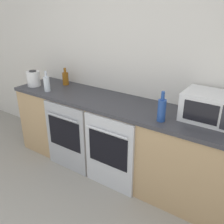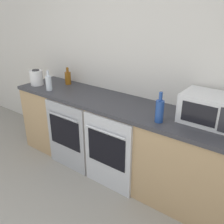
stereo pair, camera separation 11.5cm
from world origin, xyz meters
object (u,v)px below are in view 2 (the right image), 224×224
(bottle_amber, at_px, (68,78))
(oven_left, at_px, (66,137))
(oven_right, at_px, (107,154))
(kettle, at_px, (37,78))
(bottle_blue, at_px, (160,110))
(bottle_clear, at_px, (49,83))
(microwave, at_px, (210,109))

(bottle_amber, bearing_deg, oven_left, -49.77)
(oven_right, bearing_deg, kettle, 171.26)
(bottle_blue, bearing_deg, bottle_clear, 179.94)
(oven_right, distance_m, kettle, 1.46)
(microwave, bearing_deg, oven_right, -154.36)
(kettle, bearing_deg, bottle_blue, -1.74)
(oven_right, distance_m, bottle_blue, 0.77)
(oven_left, relative_size, oven_right, 1.00)
(oven_left, relative_size, kettle, 4.13)
(oven_left, xyz_separation_m, microwave, (1.47, 0.41, 0.59))
(kettle, bearing_deg, microwave, 5.36)
(oven_left, distance_m, bottle_clear, 0.71)
(bottle_amber, bearing_deg, bottle_blue, -12.13)
(microwave, bearing_deg, bottle_amber, 178.03)
(oven_right, relative_size, bottle_clear, 3.35)
(microwave, relative_size, bottle_clear, 1.97)
(oven_left, bearing_deg, microwave, 15.52)
(bottle_amber, relative_size, kettle, 1.10)
(bottle_blue, bearing_deg, bottle_amber, 167.87)
(oven_right, bearing_deg, oven_left, 180.00)
(bottle_clear, bearing_deg, oven_right, -8.40)
(oven_left, xyz_separation_m, oven_right, (0.62, 0.00, 0.00))
(bottle_amber, xyz_separation_m, kettle, (-0.31, -0.27, 0.01))
(bottle_amber, height_order, kettle, bottle_amber)
(bottle_amber, bearing_deg, oven_right, -24.87)
(oven_left, height_order, microwave, microwave)
(oven_right, height_order, bottle_amber, bottle_amber)
(oven_left, height_order, bottle_blue, bottle_blue)
(oven_right, bearing_deg, microwave, 25.64)
(bottle_clear, relative_size, kettle, 1.23)
(bottle_blue, xyz_separation_m, kettle, (-1.82, 0.06, -0.01))
(oven_left, height_order, kettle, kettle)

